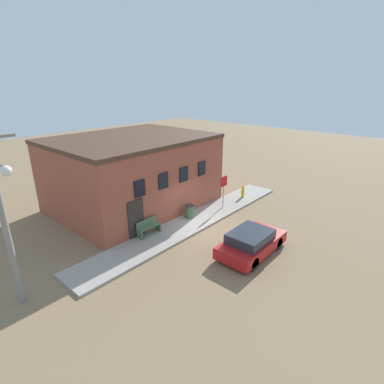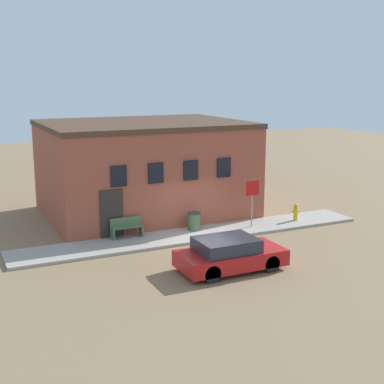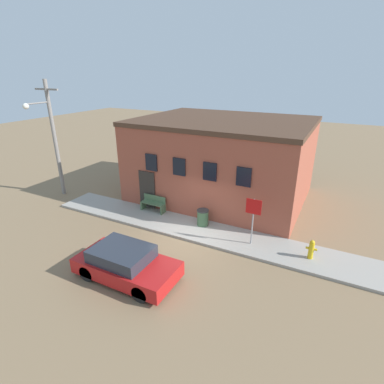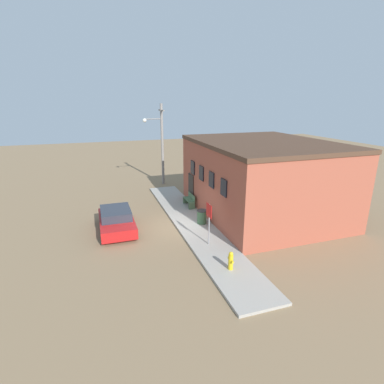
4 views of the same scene
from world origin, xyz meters
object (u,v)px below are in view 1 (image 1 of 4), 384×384
at_px(utility_pole, 3,213).
at_px(trash_bin, 190,211).
at_px(fire_hydrant, 243,192).
at_px(stop_sign, 224,186).
at_px(parked_car, 251,242).
at_px(bench, 148,227).

bearing_deg(utility_pole, trash_bin, 1.05).
distance_m(fire_hydrant, stop_sign, 2.71).
bearing_deg(parked_car, bench, 113.41).
xyz_separation_m(fire_hydrant, stop_sign, (-2.48, -0.04, 1.08)).
xyz_separation_m(utility_pole, parked_car, (8.83, -4.65, -3.18)).
relative_size(trash_bin, parked_car, 0.21).
bearing_deg(utility_pole, stop_sign, -1.97).
bearing_deg(stop_sign, fire_hydrant, 0.85).
bearing_deg(stop_sign, utility_pole, 178.03).
height_order(fire_hydrant, bench, bench).
distance_m(fire_hydrant, bench, 8.25).
bearing_deg(stop_sign, parked_car, -129.95).
bearing_deg(fire_hydrant, stop_sign, -179.15).
distance_m(fire_hydrant, utility_pole, 15.20).
relative_size(fire_hydrant, trash_bin, 1.01).
xyz_separation_m(trash_bin, utility_pole, (-9.72, -0.18, 3.23)).
bearing_deg(stop_sign, bench, 171.54).
height_order(utility_pole, parked_car, utility_pole).
xyz_separation_m(trash_bin, parked_car, (-0.89, -4.82, 0.05)).
relative_size(fire_hydrant, stop_sign, 0.39).
bearing_deg(trash_bin, utility_pole, -178.95).
bearing_deg(stop_sign, trash_bin, 167.12).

